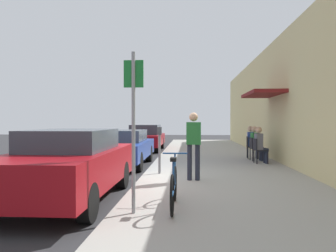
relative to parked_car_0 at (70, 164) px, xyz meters
The scene contains 16 objects.
ground_plane 2.47m from the parked_car_0, 62.15° to the left, with size 60.00×60.00×0.00m, color #2D2D30.
sidewalk_slab 5.33m from the parked_car_0, 50.63° to the left, with size 4.50×32.00×0.12m, color #9E9B93.
building_facade 7.23m from the parked_car_0, 35.50° to the left, with size 1.40×32.00×4.68m.
parked_car_0 is the anchor object (origin of this frame).
parked_car_1 5.27m from the parked_car_0, 90.00° to the left, with size 1.80×4.40×1.28m.
parked_car_2 11.48m from the parked_car_0, 90.00° to the left, with size 1.80×4.40×1.40m.
parking_meter 3.28m from the parked_car_0, 61.81° to the left, with size 0.12×0.10×1.32m.
street_sign 2.12m from the parked_car_0, 38.87° to the right, with size 0.32×0.06×2.60m.
bicycle_0 2.31m from the parked_car_0, 21.62° to the right, with size 0.46×1.71×0.90m.
cafe_chair_0 7.22m from the parked_car_0, 48.08° to the left, with size 0.48×0.48×0.87m.
seated_patron_0 7.26m from the parked_car_0, 47.76° to the left, with size 0.45×0.39×1.29m.
cafe_chair_1 7.80m from the parked_car_0, 51.82° to the left, with size 0.47×0.47×0.87m.
seated_patron_1 7.84m from the parked_car_0, 51.49° to the left, with size 0.44×0.38×1.29m.
cafe_chair_2 8.46m from the parked_car_0, 55.25° to the left, with size 0.47×0.47×0.87m.
seated_patron_2 8.49m from the parked_car_0, 54.90° to the left, with size 0.45×0.38×1.29m.
pedestrian_standing 3.14m from the parked_car_0, 36.58° to the left, with size 0.36×0.22×1.70m.
Camera 1 is at (1.31, -8.64, 1.61)m, focal length 35.84 mm.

